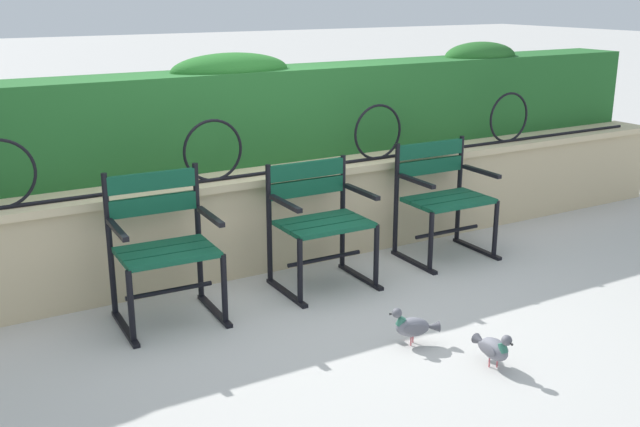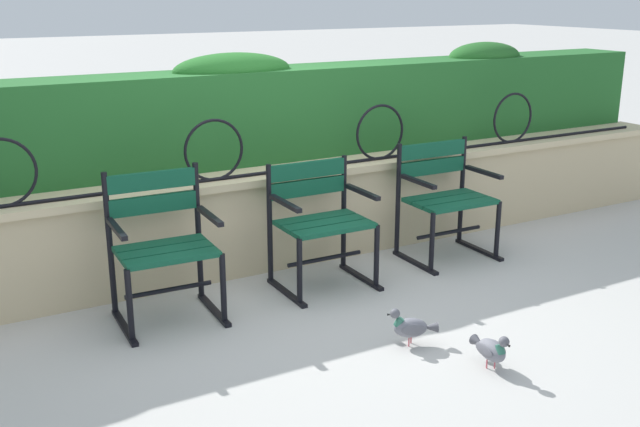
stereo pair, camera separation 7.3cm
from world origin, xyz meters
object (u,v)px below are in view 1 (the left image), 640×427
Objects in this scene: park_chair_right at (442,195)px; park_chair_centre at (319,219)px; pigeon_near_chairs at (494,348)px; pigeon_far_side at (413,326)px; park_chair_left at (163,243)px.

park_chair_centre is at bearing -177.89° from park_chair_right.
park_chair_right reaches higher than park_chair_centre.
pigeon_near_chairs and pigeon_far_side have the same top height.
pigeon_far_side is at bearing -90.52° from park_chair_centre.
park_chair_centre is 2.96× the size of pigeon_far_side.
pigeon_near_chairs is at bearing -82.60° from park_chair_centre.
park_chair_centre is at bearing 89.48° from pigeon_far_side.
park_chair_left is at bearing 130.60° from pigeon_near_chairs.
park_chair_left is 2.16m from park_chair_right.
pigeon_near_chairs is at bearing -49.40° from park_chair_left.
park_chair_right is at bearing 59.95° from pigeon_near_chairs.
pigeon_near_chairs is at bearing -64.50° from pigeon_far_side.
park_chair_right is 1.59m from pigeon_far_side.
park_chair_right is at bearing 45.40° from pigeon_far_side.
park_chair_right is (1.08, 0.04, 0.01)m from park_chair_centre.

